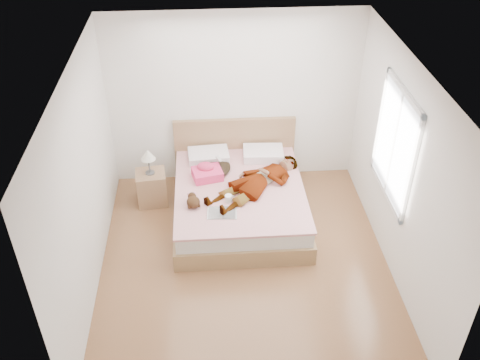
{
  "coord_description": "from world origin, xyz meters",
  "views": [
    {
      "loc": [
        -0.42,
        -4.89,
        4.77
      ],
      "look_at": [
        0.0,
        0.85,
        0.7
      ],
      "focal_mm": 40.0,
      "sensor_mm": 36.0,
      "label": 1
    }
  ],
  "objects_px": {
    "phone": "(219,159)",
    "magazine": "(222,213)",
    "woman": "(257,179)",
    "bed": "(239,197)",
    "towel": "(207,172)",
    "nightstand": "(152,185)",
    "coffee_mug": "(229,198)",
    "plush_toy": "(193,201)"
  },
  "relations": [
    {
      "from": "coffee_mug",
      "to": "plush_toy",
      "type": "bearing_deg",
      "value": -173.3
    },
    {
      "from": "nightstand",
      "to": "towel",
      "type": "bearing_deg",
      "value": -11.52
    },
    {
      "from": "coffee_mug",
      "to": "nightstand",
      "type": "height_order",
      "value": "nightstand"
    },
    {
      "from": "coffee_mug",
      "to": "nightstand",
      "type": "bearing_deg",
      "value": 145.22
    },
    {
      "from": "woman",
      "to": "magazine",
      "type": "xyz_separation_m",
      "value": [
        -0.5,
        -0.58,
        -0.1
      ]
    },
    {
      "from": "bed",
      "to": "magazine",
      "type": "distance_m",
      "value": 0.73
    },
    {
      "from": "magazine",
      "to": "coffee_mug",
      "type": "distance_m",
      "value": 0.26
    },
    {
      "from": "phone",
      "to": "plush_toy",
      "type": "distance_m",
      "value": 0.88
    },
    {
      "from": "phone",
      "to": "plush_toy",
      "type": "bearing_deg",
      "value": -155.57
    },
    {
      "from": "bed",
      "to": "magazine",
      "type": "xyz_separation_m",
      "value": [
        -0.26,
        -0.64,
        0.24
      ]
    },
    {
      "from": "phone",
      "to": "magazine",
      "type": "height_order",
      "value": "phone"
    },
    {
      "from": "towel",
      "to": "bed",
      "type": "bearing_deg",
      "value": -23.03
    },
    {
      "from": "bed",
      "to": "magazine",
      "type": "bearing_deg",
      "value": -112.44
    },
    {
      "from": "towel",
      "to": "magazine",
      "type": "bearing_deg",
      "value": -78.24
    },
    {
      "from": "phone",
      "to": "bed",
      "type": "relative_size",
      "value": 0.05
    },
    {
      "from": "phone",
      "to": "magazine",
      "type": "relative_size",
      "value": 0.27
    },
    {
      "from": "plush_toy",
      "to": "woman",
      "type": "bearing_deg",
      "value": 24.26
    },
    {
      "from": "coffee_mug",
      "to": "nightstand",
      "type": "distance_m",
      "value": 1.33
    },
    {
      "from": "towel",
      "to": "magazine",
      "type": "relative_size",
      "value": 1.16
    },
    {
      "from": "magazine",
      "to": "phone",
      "type": "bearing_deg",
      "value": 89.73
    },
    {
      "from": "phone",
      "to": "plush_toy",
      "type": "height_order",
      "value": "phone"
    },
    {
      "from": "plush_toy",
      "to": "nightstand",
      "type": "distance_m",
      "value": 1.04
    },
    {
      "from": "bed",
      "to": "towel",
      "type": "height_order",
      "value": "bed"
    },
    {
      "from": "phone",
      "to": "bed",
      "type": "distance_m",
      "value": 0.61
    },
    {
      "from": "nightstand",
      "to": "coffee_mug",
      "type": "bearing_deg",
      "value": -34.78
    },
    {
      "from": "towel",
      "to": "coffee_mug",
      "type": "xyz_separation_m",
      "value": [
        0.27,
        -0.58,
        -0.03
      ]
    },
    {
      "from": "bed",
      "to": "coffee_mug",
      "type": "distance_m",
      "value": 0.52
    },
    {
      "from": "magazine",
      "to": "plush_toy",
      "type": "height_order",
      "value": "plush_toy"
    },
    {
      "from": "woman",
      "to": "bed",
      "type": "height_order",
      "value": "bed"
    },
    {
      "from": "bed",
      "to": "magazine",
      "type": "height_order",
      "value": "bed"
    },
    {
      "from": "woman",
      "to": "coffee_mug",
      "type": "height_order",
      "value": "woman"
    },
    {
      "from": "phone",
      "to": "nightstand",
      "type": "distance_m",
      "value": 1.06
    },
    {
      "from": "nightstand",
      "to": "woman",
      "type": "bearing_deg",
      "value": -15.39
    },
    {
      "from": "towel",
      "to": "coffee_mug",
      "type": "distance_m",
      "value": 0.64
    },
    {
      "from": "coffee_mug",
      "to": "plush_toy",
      "type": "relative_size",
      "value": 0.49
    },
    {
      "from": "towel",
      "to": "plush_toy",
      "type": "xyz_separation_m",
      "value": [
        -0.19,
        -0.63,
        -0.01
      ]
    },
    {
      "from": "towel",
      "to": "coffee_mug",
      "type": "relative_size",
      "value": 3.32
    },
    {
      "from": "coffee_mug",
      "to": "nightstand",
      "type": "relative_size",
      "value": 0.15
    },
    {
      "from": "woman",
      "to": "nightstand",
      "type": "distance_m",
      "value": 1.56
    },
    {
      "from": "nightstand",
      "to": "magazine",
      "type": "bearing_deg",
      "value": -45.36
    },
    {
      "from": "bed",
      "to": "nightstand",
      "type": "xyz_separation_m",
      "value": [
        -1.23,
        0.35,
        0.02
      ]
    },
    {
      "from": "phone",
      "to": "magazine",
      "type": "xyz_separation_m",
      "value": [
        -0.0,
        -0.98,
        -0.19
      ]
    }
  ]
}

